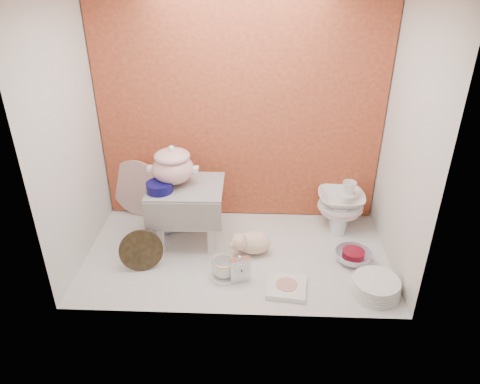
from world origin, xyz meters
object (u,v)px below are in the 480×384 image
object	(u,v)px
floral_platter	(137,188)
dinner_plate_stack	(375,287)
crystal_bowl	(353,257)
plush_pig	(253,242)
step_stool	(188,213)
gold_rim_teacup	(224,268)
porcelain_tower	(340,204)
soup_tureen	(173,165)
blue_white_vase	(165,210)
mantel_clock	(240,269)

from	to	relation	value
floral_platter	dinner_plate_stack	bearing A→B (deg)	-27.63
crystal_bowl	plush_pig	bearing A→B (deg)	174.12
step_stool	gold_rim_teacup	world-z (taller)	step_stool
porcelain_tower	gold_rim_teacup	bearing A→B (deg)	-142.59
soup_tureen	blue_white_vase	distance (m)	0.40
floral_platter	mantel_clock	world-z (taller)	floral_platter
floral_platter	blue_white_vase	world-z (taller)	floral_platter
floral_platter	mantel_clock	xyz separation A→B (m)	(0.72, -0.68, -0.12)
step_stool	crystal_bowl	world-z (taller)	step_stool
soup_tureen	crystal_bowl	bearing A→B (deg)	-11.10
porcelain_tower	dinner_plate_stack	bearing A→B (deg)	-81.45
blue_white_vase	mantel_clock	xyz separation A→B (m)	(0.51, -0.51, -0.05)
mantel_clock	crystal_bowl	distance (m)	0.69
mantel_clock	crystal_bowl	size ratio (longest dim) A/B	0.78
blue_white_vase	crystal_bowl	xyz separation A→B (m)	(1.16, -0.31, -0.10)
step_stool	floral_platter	bearing A→B (deg)	141.43
blue_white_vase	crystal_bowl	distance (m)	1.21
dinner_plate_stack	gold_rim_teacup	bearing A→B (deg)	172.87
floral_platter	porcelain_tower	xyz separation A→B (m)	(1.35, -0.10, -0.03)
dinner_plate_stack	porcelain_tower	distance (m)	0.67
step_stool	floral_platter	distance (m)	0.48
blue_white_vase	mantel_clock	world-z (taller)	blue_white_vase
step_stool	mantel_clock	distance (m)	0.53
crystal_bowl	step_stool	bearing A→B (deg)	169.43
step_stool	plush_pig	bearing A→B (deg)	-17.95
crystal_bowl	porcelain_tower	world-z (taller)	porcelain_tower
step_stool	porcelain_tower	xyz separation A→B (m)	(0.97, 0.19, -0.02)
blue_white_vase	crystal_bowl	bearing A→B (deg)	-14.79
step_stool	blue_white_vase	world-z (taller)	step_stool
gold_rim_teacup	porcelain_tower	bearing A→B (deg)	37.41
floral_platter	plush_pig	world-z (taller)	floral_platter
gold_rim_teacup	porcelain_tower	xyz separation A→B (m)	(0.72, 0.55, 0.11)
blue_white_vase	crystal_bowl	world-z (taller)	blue_white_vase
gold_rim_teacup	dinner_plate_stack	distance (m)	0.82
step_stool	floral_platter	world-z (taller)	floral_platter
soup_tureen	blue_white_vase	size ratio (longest dim) A/B	1.04
plush_pig	gold_rim_teacup	size ratio (longest dim) A/B	1.97
blue_white_vase	gold_rim_teacup	world-z (taller)	blue_white_vase
blue_white_vase	dinner_plate_stack	world-z (taller)	blue_white_vase
floral_platter	crystal_bowl	world-z (taller)	floral_platter
step_stool	crystal_bowl	xyz separation A→B (m)	(0.99, -0.19, -0.16)
blue_white_vase	porcelain_tower	xyz separation A→B (m)	(1.13, 0.07, 0.03)
gold_rim_teacup	crystal_bowl	world-z (taller)	gold_rim_teacup
step_stool	soup_tureen	xyz separation A→B (m)	(-0.07, 0.02, 0.32)
soup_tureen	plush_pig	world-z (taller)	soup_tureen
crystal_bowl	porcelain_tower	bearing A→B (deg)	94.51
floral_platter	gold_rim_teacup	size ratio (longest dim) A/B	3.05
gold_rim_teacup	crystal_bowl	size ratio (longest dim) A/B	0.61
mantel_clock	plush_pig	world-z (taller)	mantel_clock
plush_pig	dinner_plate_stack	world-z (taller)	plush_pig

